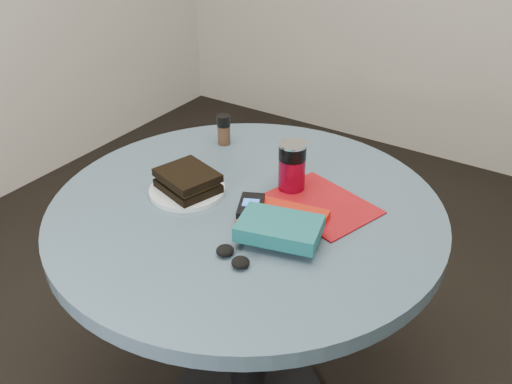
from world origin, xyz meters
The scene contains 10 objects.
table centered at (0.00, 0.00, 0.59)m, with size 1.00×1.00×0.75m.
plate centered at (-0.16, -0.03, 0.76)m, with size 0.20×0.20×0.01m, color white.
sandwich centered at (-0.16, -0.03, 0.79)m, with size 0.18×0.16×0.05m.
soda_can centered at (0.05, 0.13, 0.82)m, with size 0.09×0.09×0.13m.
pepper_grinder centered at (-0.25, 0.25, 0.80)m, with size 0.05×0.05×0.09m.
magazine centered at (0.16, 0.11, 0.75)m, with size 0.26×0.20×0.00m, color maroon.
red_book centered at (0.12, -0.01, 0.76)m, with size 0.20×0.13×0.02m, color #AB1E0D.
novel centered at (0.15, -0.09, 0.79)m, with size 0.19×0.12×0.04m, color #13585D.
mp3_player centered at (0.04, -0.03, 0.78)m, with size 0.10×0.12×0.02m.
headphones centered at (0.10, -0.20, 0.76)m, with size 0.10×0.07×0.02m.
Camera 1 is at (0.69, -1.00, 1.53)m, focal length 40.00 mm.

